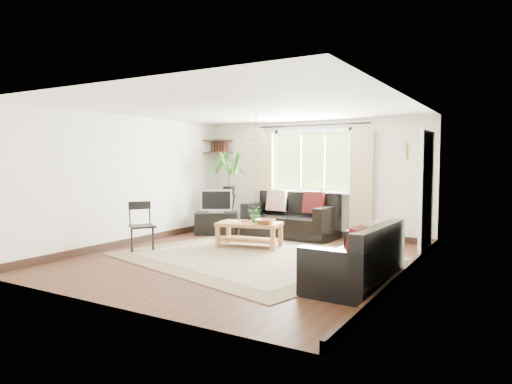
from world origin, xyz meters
The scene contains 24 objects.
floor centered at (0.00, 0.00, 0.00)m, with size 5.50×5.50×0.00m, color #321D10.
ceiling centered at (0.00, 0.00, 2.40)m, with size 5.50×5.50×0.00m, color white.
wall_back centered at (0.00, 2.75, 1.20)m, with size 5.00×0.02×2.40m, color silver.
wall_front centered at (0.00, -2.75, 1.20)m, with size 5.00×0.02×2.40m, color silver.
wall_left centered at (-2.50, 0.00, 1.20)m, with size 0.02×5.50×2.40m, color silver.
wall_right centered at (2.50, 0.00, 1.20)m, with size 0.02×5.50×2.40m, color silver.
rug centered at (0.05, 0.23, 0.01)m, with size 3.90×3.34×0.02m, color #C6B599.
window centered at (0.00, 2.71, 1.55)m, with size 2.50×0.16×2.16m, color white, non-canonical shape.
door centered at (2.47, 1.70, 1.00)m, with size 0.06×0.96×2.06m, color silver.
corner_shelf centered at (-2.25, 2.50, 1.89)m, with size 0.50×0.50×0.34m, color black, non-canonical shape.
pendant_lamp centered at (0.00, 0.40, 2.05)m, with size 0.36×0.36×0.54m, color beige, non-canonical shape.
wall_sconce centered at (2.43, 0.30, 1.74)m, with size 0.12×0.12×0.28m, color beige, non-canonical shape.
sofa_back centered at (-0.26, 2.23, 0.44)m, with size 1.85×0.93×0.87m, color black, non-canonical shape.
sofa_right centered at (2.04, -0.63, 0.38)m, with size 0.80×1.60×0.75m, color black, non-canonical shape.
coffee_table centered at (-0.40, 0.86, 0.23)m, with size 1.12×0.61×0.46m, color olive, non-canonical shape.
table_plant centered at (-0.32, 0.93, 0.61)m, with size 0.27×0.24×0.30m, color #2B6729.
bowl centered at (-0.06, 0.82, 0.50)m, with size 0.34×0.34×0.08m, color brown.
book_a centered at (-0.66, 0.69, 0.47)m, with size 0.15×0.20×0.02m, color silver.
book_b centered at (-0.65, 0.93, 0.47)m, with size 0.17×0.23×0.02m, color #502220.
tv_stand centered at (-1.79, 1.77, 0.23)m, with size 0.87×0.49×0.47m, color black.
tv centered at (-1.79, 1.77, 0.73)m, with size 0.67×0.22×0.51m, color #A5A5AA, non-canonical shape.
palm_stand centered at (-1.74, 2.18, 0.89)m, with size 0.69×0.69×1.77m, color black, non-canonical shape.
folding_chair centered at (-1.80, -0.41, 0.43)m, with size 0.44×0.44×0.86m, color black, non-canonical shape.
sill_plant centered at (0.25, 2.63, 1.06)m, with size 0.14×0.10×0.27m, color #2D6023.
Camera 1 is at (3.83, -6.12, 1.58)m, focal length 32.00 mm.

